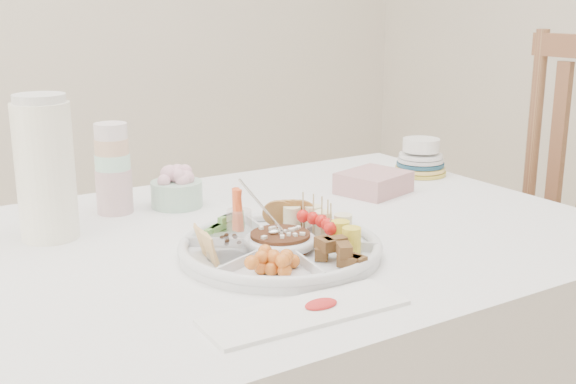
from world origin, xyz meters
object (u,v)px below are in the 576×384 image
chair (538,246)px  plate_stack (421,158)px  party_tray (280,245)px  thermos (45,166)px

chair → plate_stack: bearing=133.8°
party_tray → thermos: size_ratio=1.27×
chair → thermos: 1.31m
thermos → party_tray: bearing=-45.2°
party_tray → plate_stack: 0.76m
thermos → chair: bearing=-10.1°
chair → plate_stack: chair is taller
party_tray → thermos: thermos is taller
chair → party_tray: 0.94m
chair → party_tray: (-0.91, -0.12, 0.21)m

